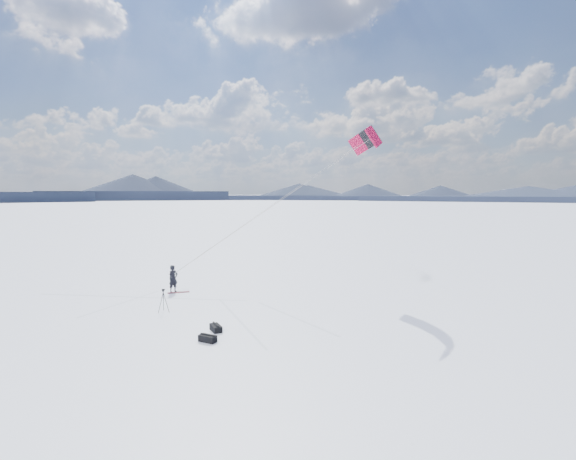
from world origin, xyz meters
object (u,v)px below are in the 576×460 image
at_px(tripod, 163,297).
at_px(snowboard, 179,292).
at_px(snowkiter, 174,292).
at_px(gear_bag_a, 208,338).
at_px(gear_bag_b, 216,328).

bearing_deg(tripod, snowboard, 107.32).
height_order(snowkiter, tripod, tripod).
distance_m(gear_bag_a, gear_bag_b, 1.36).
relative_size(snowkiter, snowboard, 1.29).
height_order(snowkiter, snowboard, snowkiter).
bearing_deg(snowboard, snowkiter, 139.94).
height_order(snowboard, gear_bag_a, gear_bag_a).
bearing_deg(gear_bag_b, tripod, -160.44).
distance_m(snowkiter, gear_bag_a, 9.59).
xyz_separation_m(snowboard, gear_bag_b, (5.95, -5.53, 0.14)).
bearing_deg(snowkiter, gear_bag_b, -111.96).
bearing_deg(gear_bag_a, gear_bag_b, 112.53).
bearing_deg(tripod, gear_bag_b, -30.17).
bearing_deg(snowboard, tripod, -102.87).
height_order(gear_bag_a, gear_bag_b, gear_bag_b).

